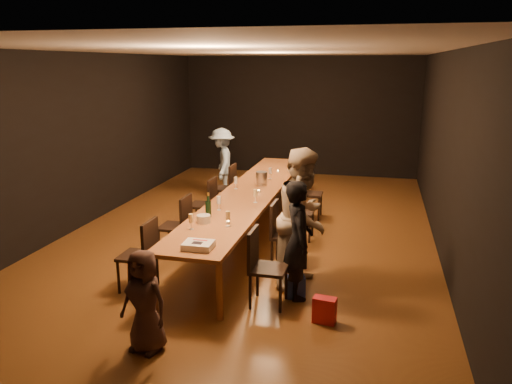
% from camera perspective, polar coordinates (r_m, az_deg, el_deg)
% --- Properties ---
extents(ground, '(10.00, 10.00, 0.00)m').
position_cam_1_polar(ground, '(8.49, -0.66, -4.82)').
color(ground, '#452111').
rests_on(ground, ground).
extents(room_shell, '(6.04, 10.04, 3.02)m').
position_cam_1_polar(room_shell, '(8.04, -0.70, 9.28)').
color(room_shell, black).
rests_on(room_shell, ground).
extents(table, '(0.90, 6.00, 0.75)m').
position_cam_1_polar(table, '(8.28, -0.67, -0.23)').
color(table, '#98532C').
rests_on(table, ground).
extents(chair_right_0, '(0.42, 0.42, 0.93)m').
position_cam_1_polar(chair_right_0, '(5.96, 1.45, -8.66)').
color(chair_right_0, black).
rests_on(chair_right_0, ground).
extents(chair_right_1, '(0.42, 0.42, 0.93)m').
position_cam_1_polar(chair_right_1, '(7.06, 3.58, -4.92)').
color(chair_right_1, black).
rests_on(chair_right_1, ground).
extents(chair_right_2, '(0.42, 0.42, 0.93)m').
position_cam_1_polar(chair_right_2, '(8.18, 5.11, -2.20)').
color(chair_right_2, black).
rests_on(chair_right_2, ground).
extents(chair_right_3, '(0.42, 0.42, 0.93)m').
position_cam_1_polar(chair_right_3, '(9.33, 6.26, -0.14)').
color(chair_right_3, black).
rests_on(chair_right_3, ground).
extents(chair_left_0, '(0.42, 0.42, 0.93)m').
position_cam_1_polar(chair_left_0, '(6.51, -13.43, -7.01)').
color(chair_left_0, black).
rests_on(chair_left_0, ground).
extents(chair_left_1, '(0.42, 0.42, 0.93)m').
position_cam_1_polar(chair_left_1, '(7.53, -9.28, -3.83)').
color(chair_left_1, black).
rests_on(chair_left_1, ground).
extents(chair_left_2, '(0.42, 0.42, 0.93)m').
position_cam_1_polar(chair_left_2, '(8.59, -6.16, -1.41)').
color(chair_left_2, black).
rests_on(chair_left_2, ground).
extents(chair_left_3, '(0.42, 0.42, 0.93)m').
position_cam_1_polar(chair_left_3, '(9.69, -3.74, 0.47)').
color(chair_left_3, black).
rests_on(chair_left_3, ground).
extents(woman_birthday, '(0.50, 0.62, 1.47)m').
position_cam_1_polar(woman_birthday, '(6.08, 4.85, -5.48)').
color(woman_birthday, black).
rests_on(woman_birthday, ground).
extents(woman_tan, '(0.89, 1.02, 1.80)m').
position_cam_1_polar(woman_tan, '(6.38, 5.43, -2.95)').
color(woman_tan, '#BCA88D').
rests_on(woman_tan, ground).
extents(man_blue, '(0.82, 1.08, 1.48)m').
position_cam_1_polar(man_blue, '(10.73, -3.91, 3.35)').
color(man_blue, '#84A6CD').
rests_on(man_blue, ground).
extents(child, '(0.58, 0.44, 1.06)m').
position_cam_1_polar(child, '(5.16, -12.64, -12.07)').
color(child, '#402A24').
rests_on(child, ground).
extents(gift_bag_red, '(0.27, 0.17, 0.30)m').
position_cam_1_polar(gift_bag_red, '(5.74, 7.83, -13.24)').
color(gift_bag_red, red).
rests_on(gift_bag_red, ground).
extents(gift_bag_blue, '(0.25, 0.21, 0.27)m').
position_cam_1_polar(gift_bag_blue, '(6.27, 4.58, -10.76)').
color(gift_bag_blue, '#2543A1').
rests_on(gift_bag_blue, ground).
extents(birthday_cake, '(0.35, 0.28, 0.08)m').
position_cam_1_polar(birthday_cake, '(5.78, -6.61, -6.06)').
color(birthday_cake, white).
rests_on(birthday_cake, table).
extents(plate_stack, '(0.23, 0.23, 0.10)m').
position_cam_1_polar(plate_stack, '(6.67, -6.01, -3.07)').
color(plate_stack, silver).
rests_on(plate_stack, table).
extents(champagne_bottle, '(0.11, 0.11, 0.34)m').
position_cam_1_polar(champagne_bottle, '(6.89, -5.48, -1.46)').
color(champagne_bottle, black).
rests_on(champagne_bottle, table).
extents(ice_bucket, '(0.22, 0.22, 0.22)m').
position_cam_1_polar(ice_bucket, '(8.73, 0.65, 1.61)').
color(ice_bucket, silver).
rests_on(ice_bucket, table).
extents(wineglass_0, '(0.06, 0.06, 0.21)m').
position_cam_1_polar(wineglass_0, '(6.41, -7.44, -3.39)').
color(wineglass_0, beige).
rests_on(wineglass_0, table).
extents(wineglass_1, '(0.06, 0.06, 0.21)m').
position_cam_1_polar(wineglass_1, '(6.48, -3.24, -3.08)').
color(wineglass_1, beige).
rests_on(wineglass_1, table).
extents(wineglass_2, '(0.06, 0.06, 0.21)m').
position_cam_1_polar(wineglass_2, '(7.20, -4.26, -1.29)').
color(wineglass_2, silver).
rests_on(wineglass_2, table).
extents(wineglass_3, '(0.06, 0.06, 0.21)m').
position_cam_1_polar(wineglass_3, '(7.57, -0.07, -0.46)').
color(wineglass_3, beige).
rests_on(wineglass_3, table).
extents(wineglass_4, '(0.06, 0.06, 0.21)m').
position_cam_1_polar(wineglass_4, '(8.41, -2.33, 1.04)').
color(wineglass_4, silver).
rests_on(wineglass_4, table).
extents(wineglass_5, '(0.06, 0.06, 0.21)m').
position_cam_1_polar(wineglass_5, '(9.15, 1.63, 2.15)').
color(wineglass_5, silver).
rests_on(wineglass_5, table).
extents(tealight_near, '(0.05, 0.05, 0.03)m').
position_cam_1_polar(tealight_near, '(6.63, -3.20, -3.47)').
color(tealight_near, '#B2B7B2').
rests_on(tealight_near, table).
extents(tealight_mid, '(0.05, 0.05, 0.03)m').
position_cam_1_polar(tealight_mid, '(8.21, 0.31, 0.10)').
color(tealight_mid, '#B2B7B2').
rests_on(tealight_mid, table).
extents(tealight_far, '(0.05, 0.05, 0.03)m').
position_cam_1_polar(tealight_far, '(9.73, 2.53, 2.36)').
color(tealight_far, '#B2B7B2').
rests_on(tealight_far, table).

